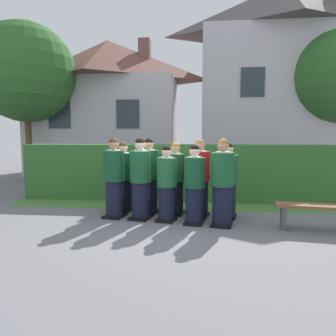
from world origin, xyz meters
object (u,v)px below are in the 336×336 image
student_rear_row_1 (149,178)px  student_rear_row_4 (228,182)px  student_rear_row_0 (124,178)px  wooden_bench (315,212)px  student_front_row_3 (194,186)px  student_in_red_blazer (200,180)px  student_front_row_2 (167,185)px  student_front_row_0 (114,180)px  student_front_row_1 (140,181)px  student_front_row_4 (222,185)px  student_rear_row_2 (175,180)px

student_rear_row_1 → student_rear_row_4: 1.72m
student_rear_row_0 → wooden_bench: size_ratio=1.10×
student_front_row_3 → student_in_red_blazer: 0.59m
student_front_row_2 → student_front_row_0: bearing=170.6°
student_front_row_3 → student_rear_row_4: size_ratio=0.99×
student_front_row_2 → student_front_row_3: (0.56, -0.15, 0.01)m
student_front_row_3 → student_in_red_blazer: size_ratio=0.94×
student_front_row_0 → student_front_row_3: student_front_row_0 is taller
student_front_row_1 → student_front_row_4: bearing=-11.2°
student_front_row_3 → student_rear_row_0: student_rear_row_0 is taller
student_rear_row_1 → student_in_red_blazer: 1.13m
student_front_row_2 → student_rear_row_1: (-0.46, 0.62, 0.07)m
student_front_row_3 → student_front_row_4: bearing=-8.4°
student_front_row_0 → student_rear_row_1: (0.67, 0.43, -0.01)m
student_front_row_2 → student_front_row_4: (1.09, -0.23, 0.07)m
wooden_bench → student_rear_row_1: bearing=162.6°
student_front_row_1 → student_in_red_blazer: bearing=15.5°
student_front_row_3 → student_front_row_4: 0.54m
student_front_row_1 → student_front_row_4: 1.68m
student_front_row_4 → student_rear_row_1: bearing=151.3°
student_front_row_2 → student_rear_row_2: 0.58m
student_front_row_0 → wooden_bench: 3.96m
student_front_row_1 → student_rear_row_1: student_front_row_1 is taller
wooden_bench → student_front_row_0: bearing=171.6°
student_front_row_0 → student_in_red_blazer: 1.80m
student_front_row_2 → student_front_row_3: student_front_row_3 is taller
student_rear_row_4 → wooden_bench: bearing=-26.9°
student_front_row_0 → student_rear_row_2: (1.26, 0.38, -0.05)m
student_rear_row_1 → student_front_row_3: bearing=-37.1°
student_front_row_1 → student_front_row_2: 0.57m
student_front_row_0 → student_rear_row_0: 0.56m
student_rear_row_2 → wooden_bench: (2.63, -0.95, -0.40)m
student_front_row_4 → student_rear_row_2: (-0.96, 0.79, -0.05)m
student_front_row_0 → student_in_red_blazer: size_ratio=1.01×
student_front_row_1 → wooden_bench: 3.38m
student_rear_row_0 → student_front_row_2: bearing=-34.7°
student_front_row_1 → student_front_row_4: student_front_row_1 is taller
student_front_row_3 → student_rear_row_2: size_ratio=0.98×
student_front_row_0 → student_front_row_2: (1.13, -0.19, -0.08)m
student_front_row_0 → student_rear_row_4: (2.37, 0.19, -0.05)m
student_rear_row_2 → student_rear_row_1: bearing=174.2°
student_front_row_3 → student_rear_row_1: 1.28m
student_in_red_blazer → student_front_row_4: bearing=-56.5°
student_rear_row_0 → student_in_red_blazer: (1.72, -0.30, 0.04)m
student_front_row_0 → wooden_bench: student_front_row_0 is taller
student_front_row_3 → student_rear_row_4: (0.68, 0.53, 0.01)m
student_front_row_2 → student_front_row_4: 1.12m
student_front_row_1 → student_rear_row_2: student_front_row_1 is taller
student_front_row_2 → student_rear_row_4: student_rear_row_4 is taller
student_front_row_4 → student_rear_row_1: (-1.55, 0.85, -0.00)m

